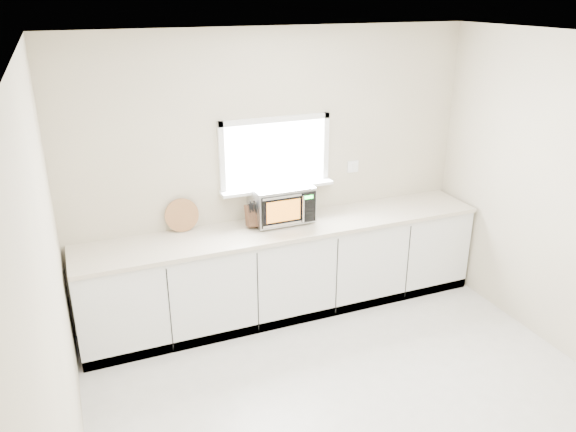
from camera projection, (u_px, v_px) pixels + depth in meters
ground at (371, 420)px, 4.19m from camera, size 4.00×4.00×0.00m
back_wall at (275, 172)px, 5.40m from camera, size 4.00×0.17×2.70m
cabinets at (286, 270)px, 5.49m from camera, size 3.92×0.60×0.88m
countertop at (287, 228)px, 5.31m from camera, size 3.92×0.64×0.04m
microwave at (281, 202)px, 5.35m from camera, size 0.56×0.47×0.36m
knife_block at (251, 215)px, 5.22m from camera, size 0.10×0.20×0.28m
cutting_board at (182, 215)px, 5.13m from camera, size 0.31×0.07×0.31m
coffee_grinder at (287, 207)px, 5.42m from camera, size 0.15×0.15×0.24m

